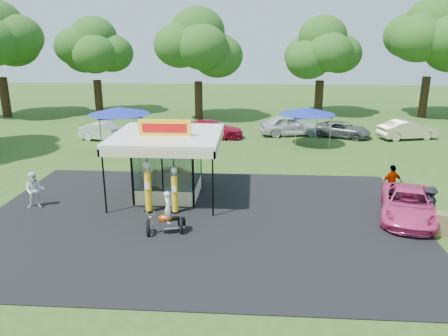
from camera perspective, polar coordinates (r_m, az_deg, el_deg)
The scene contains 24 objects.
ground at distance 18.47m, azimuth -3.87°, elevation -9.28°, with size 120.00×120.00×0.00m, color #2B4B17.
asphalt_apron at distance 20.26m, azimuth -3.12°, elevation -6.74°, with size 20.00×14.00×0.04m, color black.
gas_station_kiosk at distance 22.74m, azimuth -7.29°, elevation 0.56°, with size 5.40×5.40×4.18m.
gas_pump_left at distance 20.95m, azimuth -9.89°, elevation -2.63°, with size 0.47×0.47×2.55m.
gas_pump_right at distance 20.72m, azimuth -6.46°, elevation -3.06°, with size 0.43×0.43×2.29m.
motorcycle at distance 18.77m, azimuth -7.45°, elevation -6.35°, with size 1.75×1.13×1.99m.
spare_tires at distance 22.51m, azimuth -9.02°, elevation -3.40°, with size 1.02×0.83×0.82m.
a_frame_sign at distance 20.54m, azimuth 26.73°, elevation -6.68°, with size 0.65×0.66×1.09m.
kiosk_car at distance 25.20m, azimuth -6.24°, elevation -0.86°, with size 1.13×2.82×0.96m, color yellow.
pink_sedan at distance 21.86m, azimuth 22.91°, elevation -4.39°, with size 2.32×5.02×1.40m, color #DC3B7C.
spectator_west at distance 23.21m, azimuth -23.51°, elevation -2.68°, with size 0.89×0.69×1.82m, color white.
spectator_east_a at distance 21.97m, azimuth 25.25°, elevation -4.23°, with size 1.06×0.61×1.64m, color black.
spectator_east_b at distance 23.74m, azimuth 21.06°, elevation -1.86°, with size 1.12×0.47×1.91m, color gray.
bg_car_a at distance 36.42m, azimuth -15.06°, elevation 4.64°, with size 1.54×4.40×1.45m, color silver.
bg_car_b at distance 35.96m, azimuth -1.60°, elevation 5.09°, with size 2.08×5.12×1.49m, color #A70C2B.
bg_car_c at distance 37.38m, azimuth 8.59°, elevation 5.56°, with size 2.04×5.08×1.73m, color silver.
bg_car_d at distance 37.63m, azimuth 15.16°, elevation 4.89°, with size 2.14×4.64×1.29m, color #505052.
bg_car_e at distance 38.60m, azimuth 22.82°, elevation 4.63°, with size 1.63×4.68×1.54m, color beige.
tent_west at distance 33.15m, azimuth -13.52°, elevation 7.27°, with size 4.46×4.46×3.12m.
tent_east at distance 33.83m, azimuth 10.85°, elevation 7.30°, with size 4.16×4.16×2.91m.
oak_far_b at distance 48.99m, azimuth -16.52°, elevation 14.12°, with size 8.23×8.23×9.81m.
oak_far_c at distance 43.94m, azimuth -3.44°, elevation 15.07°, with size 8.95×8.95×10.55m.
oak_far_d at distance 47.45m, azimuth 12.63°, elevation 14.38°, with size 8.32×8.32×9.91m.
oak_far_e at distance 49.14m, azimuth 25.44°, elevation 14.44°, with size 9.62×9.62×11.46m.
Camera 1 is at (2.35, -16.39, 8.17)m, focal length 35.00 mm.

